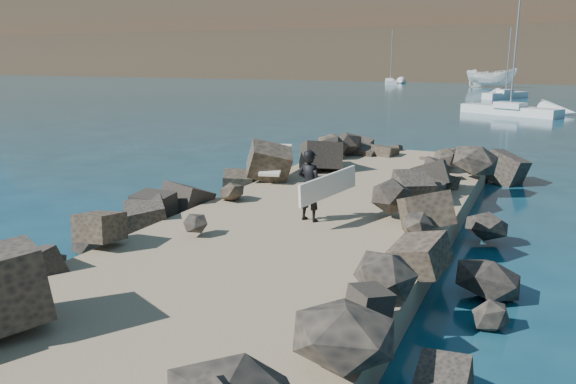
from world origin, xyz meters
name	(u,v)px	position (x,y,z in m)	size (l,w,h in m)	color
ground	(306,247)	(0.00, 0.00, 0.00)	(800.00, 800.00, 0.00)	#0F384C
jetty	(267,263)	(0.00, -2.00, 0.30)	(6.00, 26.00, 0.60)	#8C7759
riprap_left	(160,228)	(-2.90, -1.50, 0.50)	(2.60, 22.00, 1.00)	black
riprap_right	(422,267)	(2.90, -1.50, 0.50)	(2.60, 22.00, 1.00)	black
surfboard_resting	(276,163)	(-2.73, 4.07, 1.04)	(0.61, 2.46, 0.08)	silver
boat_imported	(491,78)	(-3.12, 76.30, 1.37)	(2.66, 7.08, 2.73)	white
surfer_with_board	(312,186)	(0.08, 0.10, 1.41)	(1.09, 1.94, 1.62)	black
sailboat_b	(505,95)	(0.54, 52.91, 0.35)	(4.34, 5.82, 7.39)	silver
sailboat_e	(390,82)	(-19.13, 80.98, 0.35)	(3.56, 7.45, 8.78)	silver
sailboat_c	(510,110)	(2.15, 34.37, 0.35)	(7.47, 4.95, 9.06)	silver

